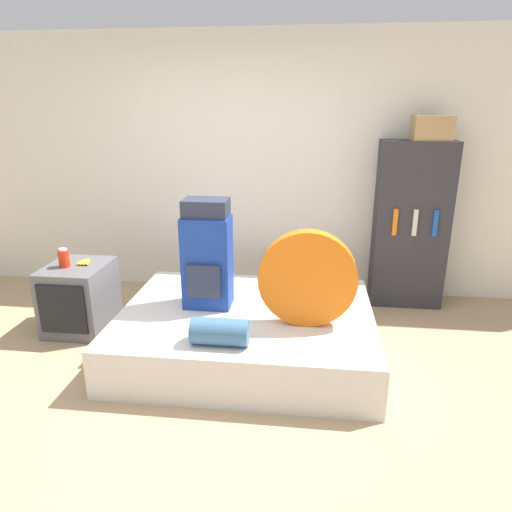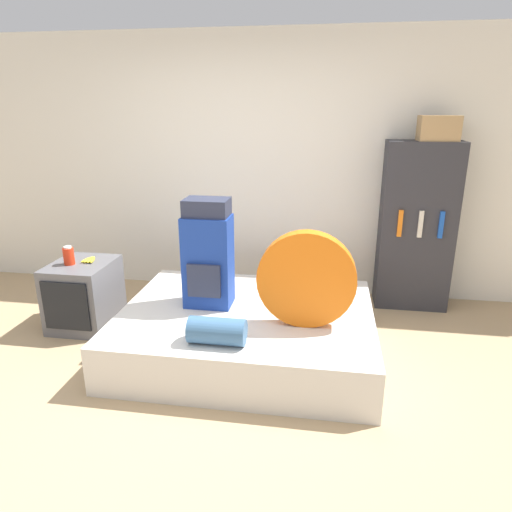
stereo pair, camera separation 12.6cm
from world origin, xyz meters
TOP-DOWN VIEW (x-y plane):
  - ground_plane at (0.00, 0.00)m, footprint 16.00×16.00m
  - wall_back at (0.00, 2.08)m, footprint 8.00×0.05m
  - bed at (0.21, 0.68)m, footprint 1.96×1.55m
  - backpack at (-0.11, 0.75)m, footprint 0.37×0.30m
  - tent_bag at (0.68, 0.50)m, footprint 0.71×0.12m
  - sleeping_roll at (0.11, 0.13)m, footprint 0.39×0.18m
  - television at (-1.31, 0.93)m, footprint 0.51×0.60m
  - canister at (-1.38, 0.89)m, footprint 0.09×0.09m
  - banana_bunch at (-1.25, 0.99)m, footprint 0.12×0.16m
  - bookshelf at (1.65, 1.85)m, footprint 0.68×0.35m
  - cardboard_box at (1.74, 1.82)m, footprint 0.34×0.25m

SIDE VIEW (x-z plane):
  - ground_plane at x=0.00m, z-range 0.00..0.00m
  - bed at x=0.21m, z-range 0.00..0.37m
  - television at x=-1.31m, z-range 0.00..0.59m
  - sleeping_roll at x=0.11m, z-range 0.37..0.55m
  - banana_bunch at x=-1.25m, z-range 0.59..0.62m
  - canister at x=-1.38m, z-range 0.59..0.75m
  - tent_bag at x=0.68m, z-range 0.37..1.07m
  - backpack at x=-0.11m, z-range 0.35..1.21m
  - bookshelf at x=1.65m, z-range 0.00..1.60m
  - wall_back at x=0.00m, z-range 0.00..2.60m
  - cardboard_box at x=1.74m, z-range 1.60..1.82m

